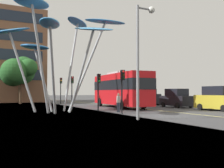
{
  "coord_description": "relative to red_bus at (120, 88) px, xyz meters",
  "views": [
    {
      "loc": [
        -11.91,
        -15.04,
        1.7
      ],
      "look_at": [
        -0.25,
        7.9,
        2.5
      ],
      "focal_mm": 41.59,
      "sensor_mm": 36.0,
      "label": 1
    }
  ],
  "objects": [
    {
      "name": "traffic_light_opposite",
      "position": [
        -3.69,
        10.54,
        0.55
      ],
      "size": [
        0.28,
        0.42,
        3.7
      ],
      "color": "black",
      "rests_on": "ground"
    },
    {
      "name": "street_lamp",
      "position": [
        -4.77,
        -11.4,
        2.46
      ],
      "size": [
        1.36,
        0.44,
        7.18
      ],
      "color": "gray",
      "rests_on": "ground"
    },
    {
      "name": "car_parked_near",
      "position": [
        5.79,
        -8.07,
        -1.08
      ],
      "size": [
        1.95,
        4.36,
        2.24
      ],
      "color": "gold",
      "rests_on": "ground"
    },
    {
      "name": "red_bus",
      "position": [
        0.0,
        0.0,
        0.0
      ],
      "size": [
        3.32,
        10.9,
        3.89
      ],
      "color": "red",
      "rests_on": "ground"
    },
    {
      "name": "car_parked_mid",
      "position": [
        5.83,
        -2.37,
        -1.16
      ],
      "size": [
        2.0,
        3.86,
        2.07
      ],
      "color": "black",
      "rests_on": "ground"
    },
    {
      "name": "traffic_light_kerb_far",
      "position": [
        -4.21,
        -3.56,
        0.3
      ],
      "size": [
        0.28,
        0.42,
        3.34
      ],
      "color": "black",
      "rests_on": "ground"
    },
    {
      "name": "tree_pavement_near",
      "position": [
        -8.99,
        14.09,
        2.64
      ],
      "size": [
        5.05,
        4.81,
        6.95
      ],
      "color": "brown",
      "rests_on": "ground"
    },
    {
      "name": "traffic_light_island_mid",
      "position": [
        -4.14,
        4.2,
        0.43
      ],
      "size": [
        0.28,
        0.42,
        3.52
      ],
      "color": "black",
      "rests_on": "ground"
    },
    {
      "name": "traffic_light_kerb_near",
      "position": [
        -3.79,
        -7.19,
        0.37
      ],
      "size": [
        0.28,
        0.42,
        3.43
      ],
      "color": "black",
      "rests_on": "ground"
    },
    {
      "name": "car_parked_far",
      "position": [
        5.92,
        3.54,
        -1.12
      ],
      "size": [
        2.0,
        3.85,
        2.12
      ],
      "color": "black",
      "rests_on": "ground"
    },
    {
      "name": "tree_pavement_far",
      "position": [
        -7.72,
        18.93,
        2.85
      ],
      "size": [
        4.7,
        5.42,
        7.34
      ],
      "color": "brown",
      "rests_on": "ground"
    },
    {
      "name": "leaf_sculpture",
      "position": [
        -7.98,
        -3.01,
        4.59
      ],
      "size": [
        11.89,
        10.42,
        9.01
      ],
      "color": "#9EA0A5",
      "rests_on": "ground"
    },
    {
      "name": "car_side_street",
      "position": [
        6.36,
        10.0,
        -1.03
      ],
      "size": [
        2.07,
        4.06,
        2.35
      ],
      "color": "navy",
      "rests_on": "ground"
    },
    {
      "name": "pedestrian",
      "position": [
        -3.23,
        -5.51,
        -1.32
      ],
      "size": [
        0.34,
        0.34,
        1.6
      ],
      "color": "#2D3342",
      "rests_on": "ground"
    },
    {
      "name": "ground",
      "position": [
        -2.42,
        -9.84,
        -2.17
      ],
      "size": [
        120.0,
        240.0,
        0.1
      ],
      "color": "#424244"
    }
  ]
}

